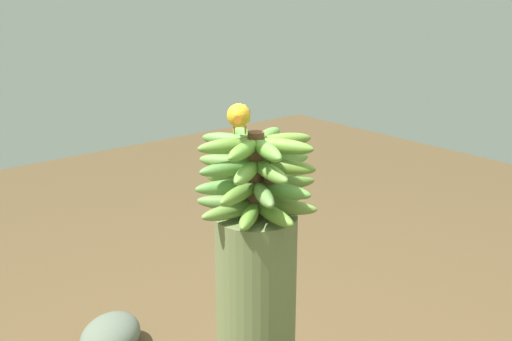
{
  "coord_description": "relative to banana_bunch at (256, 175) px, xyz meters",
  "views": [
    {
      "loc": [
        -0.91,
        -1.09,
        1.51
      ],
      "look_at": [
        0.0,
        0.0,
        1.07
      ],
      "focal_mm": 41.79,
      "sensor_mm": 36.0,
      "label": 1
    }
  ],
  "objects": [
    {
      "name": "garden_rock",
      "position": [
        0.03,
        1.0,
        -0.98
      ],
      "size": [
        0.39,
        0.38,
        0.15
      ],
      "primitive_type": "ellipsoid",
      "rotation": [
        0.0,
        0.0,
        3.81
      ],
      "color": "#5B6656",
      "rests_on": "ground"
    },
    {
      "name": "banana_bunch",
      "position": [
        0.0,
        0.0,
        0.0
      ],
      "size": [
        0.32,
        0.32,
        0.22
      ],
      "color": "brown",
      "rests_on": "banana_tree"
    },
    {
      "name": "perched_bird",
      "position": [
        -0.05,
        -0.0,
        0.16
      ],
      "size": [
        0.15,
        0.17,
        0.08
      ],
      "color": "#C68933",
      "rests_on": "banana_bunch"
    }
  ]
}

